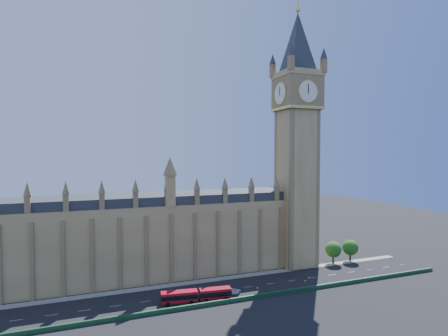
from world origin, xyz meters
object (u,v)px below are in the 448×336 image
object	(u,v)px
car_grey	(217,296)
car_white	(234,291)
car_silver	(230,292)
red_bus	(196,296)

from	to	relation	value
car_grey	car_white	size ratio (longest dim) A/B	1.05
car_grey	car_silver	size ratio (longest dim) A/B	0.97
red_bus	car_white	bearing A→B (deg)	17.58
red_bus	car_grey	world-z (taller)	red_bus
car_grey	car_silver	bearing A→B (deg)	-73.30
car_silver	car_white	world-z (taller)	car_silver
car_grey	car_silver	world-z (taller)	car_grey
red_bus	car_silver	distance (m)	11.03
car_grey	red_bus	bearing A→B (deg)	96.33
red_bus	car_grey	xyz separation A→B (m)	(6.12, 0.28, -0.98)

